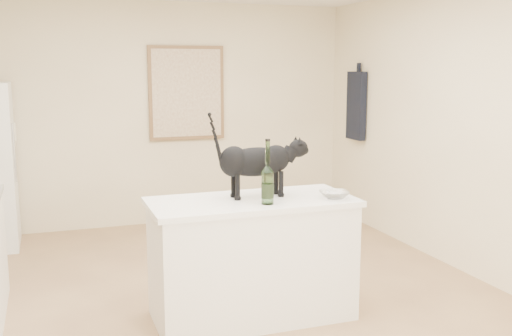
% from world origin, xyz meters
% --- Properties ---
extents(floor, '(5.50, 5.50, 0.00)m').
position_xyz_m(floor, '(0.00, 0.00, 0.00)').
color(floor, tan).
rests_on(floor, ground).
extents(wall_back, '(4.50, 0.00, 4.50)m').
position_xyz_m(wall_back, '(0.00, 2.75, 1.30)').
color(wall_back, beige).
rests_on(wall_back, ground).
extents(wall_front, '(4.50, 0.00, 4.50)m').
position_xyz_m(wall_front, '(0.00, -2.75, 1.30)').
color(wall_front, beige).
rests_on(wall_front, ground).
extents(wall_right, '(0.00, 5.50, 5.50)m').
position_xyz_m(wall_right, '(2.25, 0.00, 1.30)').
color(wall_right, beige).
rests_on(wall_right, ground).
extents(island_base, '(1.44, 0.67, 0.86)m').
position_xyz_m(island_base, '(0.10, -0.20, 0.43)').
color(island_base, white).
rests_on(island_base, floor).
extents(island_top, '(1.50, 0.70, 0.04)m').
position_xyz_m(island_top, '(0.10, -0.20, 0.88)').
color(island_top, white).
rests_on(island_top, island_base).
extents(artwork_frame, '(0.90, 0.03, 1.10)m').
position_xyz_m(artwork_frame, '(0.30, 2.72, 1.55)').
color(artwork_frame, brown).
rests_on(artwork_frame, wall_back).
extents(artwork_canvas, '(0.82, 0.00, 1.02)m').
position_xyz_m(artwork_canvas, '(0.30, 2.70, 1.55)').
color(artwork_canvas, beige).
rests_on(artwork_canvas, wall_back).
extents(hanging_garment, '(0.08, 0.34, 0.80)m').
position_xyz_m(hanging_garment, '(2.19, 2.05, 1.40)').
color(hanging_garment, black).
rests_on(hanging_garment, wall_right).
extents(black_cat, '(0.68, 0.20, 0.47)m').
position_xyz_m(black_cat, '(0.15, -0.14, 1.14)').
color(black_cat, black).
rests_on(black_cat, island_top).
extents(wine_bottle, '(0.09, 0.09, 0.41)m').
position_xyz_m(wine_bottle, '(0.15, -0.38, 1.10)').
color(wine_bottle, '#275421').
rests_on(wine_bottle, island_top).
extents(glass_bowl, '(0.26, 0.26, 0.05)m').
position_xyz_m(glass_bowl, '(0.68, -0.37, 0.93)').
color(glass_bowl, white).
rests_on(glass_bowl, island_top).
extents(fridge_paper, '(0.04, 0.15, 0.19)m').
position_xyz_m(fridge_paper, '(-1.60, 2.34, 1.19)').
color(fridge_paper, white).
rests_on(fridge_paper, fridge).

